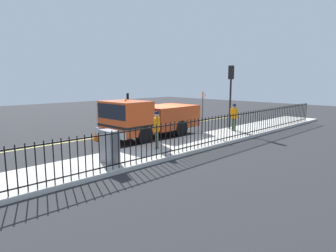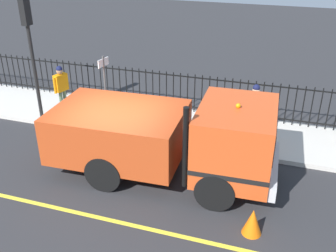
{
  "view_description": "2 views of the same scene",
  "coord_description": "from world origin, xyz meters",
  "px_view_note": "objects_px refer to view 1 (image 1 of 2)",
  "views": [
    {
      "loc": [
        12.44,
        -12.17,
        3.24
      ],
      "look_at": [
        1.98,
        -1.82,
        0.92
      ],
      "focal_mm": 31.29,
      "sensor_mm": 36.0,
      "label": 1
    },
    {
      "loc": [
        -8.26,
        -4.24,
        5.93
      ],
      "look_at": [
        0.72,
        -1.29,
        1.18
      ],
      "focal_mm": 41.74,
      "sensor_mm": 36.0,
      "label": 2
    }
  ],
  "objects_px": {
    "work_truck": "(147,117)",
    "pedestrian_distant": "(234,114)",
    "street_sign": "(203,108)",
    "traffic_cone": "(97,134)",
    "traffic_light_near": "(231,84)",
    "utility_cabinet": "(109,147)",
    "worker_standing": "(157,126)"
  },
  "relations": [
    {
      "from": "work_truck",
      "to": "pedestrian_distant",
      "type": "xyz_separation_m",
      "value": [
        2.44,
        4.93,
        -0.06
      ]
    },
    {
      "from": "street_sign",
      "to": "pedestrian_distant",
      "type": "bearing_deg",
      "value": 69.73
    },
    {
      "from": "traffic_cone",
      "to": "street_sign",
      "type": "distance_m",
      "value": 6.18
    },
    {
      "from": "traffic_light_near",
      "to": "utility_cabinet",
      "type": "xyz_separation_m",
      "value": [
        1.25,
        -9.92,
        -2.21
      ]
    },
    {
      "from": "traffic_light_near",
      "to": "street_sign",
      "type": "xyz_separation_m",
      "value": [
        -0.14,
        -2.61,
        -1.32
      ]
    },
    {
      "from": "worker_standing",
      "to": "street_sign",
      "type": "xyz_separation_m",
      "value": [
        -0.95,
        4.48,
        0.46
      ]
    },
    {
      "from": "pedestrian_distant",
      "to": "traffic_cone",
      "type": "distance_m",
      "value": 8.27
    },
    {
      "from": "pedestrian_distant",
      "to": "utility_cabinet",
      "type": "distance_m",
      "value": 9.44
    },
    {
      "from": "utility_cabinet",
      "to": "street_sign",
      "type": "relative_size",
      "value": 0.51
    },
    {
      "from": "work_truck",
      "to": "utility_cabinet",
      "type": "xyz_separation_m",
      "value": [
        3.06,
        -4.48,
        -0.46
      ]
    },
    {
      "from": "worker_standing",
      "to": "traffic_cone",
      "type": "relative_size",
      "value": 2.8
    },
    {
      "from": "work_truck",
      "to": "pedestrian_distant",
      "type": "bearing_deg",
      "value": -118.77
    },
    {
      "from": "pedestrian_distant",
      "to": "traffic_cone",
      "type": "relative_size",
      "value": 2.72
    },
    {
      "from": "work_truck",
      "to": "utility_cabinet",
      "type": "relative_size",
      "value": 4.78
    },
    {
      "from": "pedestrian_distant",
      "to": "work_truck",
      "type": "bearing_deg",
      "value": 81.29
    },
    {
      "from": "utility_cabinet",
      "to": "traffic_cone",
      "type": "bearing_deg",
      "value": 154.21
    },
    {
      "from": "utility_cabinet",
      "to": "work_truck",
      "type": "bearing_deg",
      "value": 124.28
    },
    {
      "from": "worker_standing",
      "to": "pedestrian_distant",
      "type": "xyz_separation_m",
      "value": [
        -0.17,
        6.58,
        -0.03
      ]
    },
    {
      "from": "work_truck",
      "to": "traffic_light_near",
      "type": "height_order",
      "value": "traffic_light_near"
    },
    {
      "from": "worker_standing",
      "to": "traffic_light_near",
      "type": "height_order",
      "value": "traffic_light_near"
    },
    {
      "from": "worker_standing",
      "to": "traffic_light_near",
      "type": "bearing_deg",
      "value": -33.68
    },
    {
      "from": "worker_standing",
      "to": "work_truck",
      "type": "bearing_deg",
      "value": 17.51
    },
    {
      "from": "utility_cabinet",
      "to": "street_sign",
      "type": "height_order",
      "value": "street_sign"
    },
    {
      "from": "traffic_light_near",
      "to": "pedestrian_distant",
      "type": "bearing_deg",
      "value": 143.07
    },
    {
      "from": "worker_standing",
      "to": "street_sign",
      "type": "height_order",
      "value": "street_sign"
    },
    {
      "from": "pedestrian_distant",
      "to": "utility_cabinet",
      "type": "relative_size",
      "value": 1.35
    },
    {
      "from": "work_truck",
      "to": "traffic_cone",
      "type": "relative_size",
      "value": 9.66
    },
    {
      "from": "pedestrian_distant",
      "to": "traffic_light_near",
      "type": "height_order",
      "value": "traffic_light_near"
    },
    {
      "from": "work_truck",
      "to": "traffic_cone",
      "type": "height_order",
      "value": "work_truck"
    },
    {
      "from": "traffic_light_near",
      "to": "street_sign",
      "type": "height_order",
      "value": "traffic_light_near"
    },
    {
      "from": "work_truck",
      "to": "traffic_light_near",
      "type": "xyz_separation_m",
      "value": [
        1.8,
        5.44,
        1.75
      ]
    },
    {
      "from": "work_truck",
      "to": "worker_standing",
      "type": "distance_m",
      "value": 3.09
    }
  ]
}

